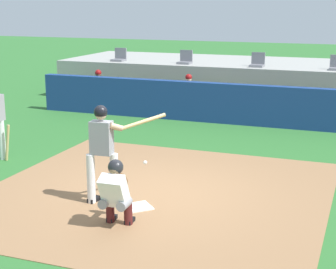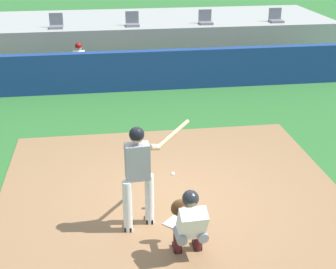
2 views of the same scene
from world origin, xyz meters
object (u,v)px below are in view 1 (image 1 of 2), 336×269
Objects in this scene: home_plate at (138,207)px; stadium_seat_2 at (257,63)px; dugout_player_0 at (97,88)px; dugout_player_1 at (187,94)px; stadium_seat_0 at (119,57)px; catcher_crouched at (116,190)px; batter_at_plate at (103,148)px; stadium_seat_1 at (185,60)px.

stadium_seat_2 is at bearing 90.00° from home_plate.
stadium_seat_2 is at bearing 21.76° from dugout_player_0.
dugout_player_1 is 4.03m from stadium_seat_0.
dugout_player_0 reaches higher than catcher_crouched.
batter_at_plate reaches higher than home_plate.
stadium_seat_2 is at bearing 0.00° from stadium_seat_1.
home_plate is at bearing -90.00° from stadium_seat_2.
dugout_player_1 is (-1.81, 8.98, 0.07)m from catcher_crouched.
batter_at_plate is 3.76× the size of stadium_seat_2.
stadium_seat_2 reaches higher than catcher_crouched.
stadium_seat_2 reaches higher than home_plate.
dugout_player_0 is 3.27m from dugout_player_1.
stadium_seat_1 is (-1.93, 10.14, 0.50)m from batter_at_plate.
dugout_player_1 is (-1.83, 8.14, 0.65)m from home_plate.
stadium_seat_0 is at bearing 180.00° from stadium_seat_1.
stadium_seat_2 is at bearing 89.91° from catcher_crouched.
dugout_player_1 reaches higher than home_plate.
dugout_player_1 is 2.71× the size of stadium_seat_1.
dugout_player_1 is at bearing 0.00° from dugout_player_0.
batter_at_plate reaches higher than dugout_player_0.
home_plate is 0.92× the size of stadium_seat_0.
home_plate is 8.37m from dugout_player_1.
dugout_player_1 is (-1.16, 8.11, -0.36)m from batter_at_plate.
home_plate is 1.02m from catcher_crouched.
stadium_seat_1 is at bearing 0.00° from stadium_seat_0.
stadium_seat_0 is at bearing 180.00° from stadium_seat_2.
batter_at_plate is 1.17m from catcher_crouched.
stadium_seat_0 is (-5.20, 10.18, 1.51)m from home_plate.
stadium_seat_1 is at bearing 180.00° from stadium_seat_2.
catcher_crouched is (0.66, -0.87, -0.43)m from batter_at_plate.
batter_at_plate is 9.24m from dugout_player_0.
home_plate is 9.63m from dugout_player_0.
dugout_player_0 is 2.21m from stadium_seat_0.
stadium_seat_0 and stadium_seat_1 have the same top height.
home_plate is 0.92× the size of stadium_seat_1.
dugout_player_0 is at bearing 119.50° from catcher_crouched.
batter_at_plate is 1.39× the size of dugout_player_0.
stadium_seat_2 is (0.00, 10.18, 1.51)m from home_plate.
batter_at_plate is 10.18m from stadium_seat_2.
batter_at_plate is 1.39× the size of dugout_player_1.
catcher_crouched is at bearing -60.50° from dugout_player_0.
dugout_player_0 is at bearing -158.24° from stadium_seat_2.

